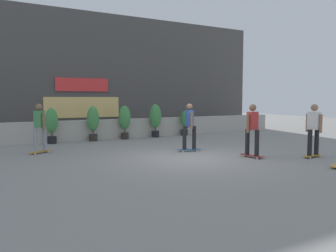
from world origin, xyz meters
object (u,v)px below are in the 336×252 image
at_px(potted_plant_2, 125,120).
at_px(skater_by_wall_right, 314,128).
at_px(potted_plant_4, 184,122).
at_px(potted_plant_3, 155,118).
at_px(skater_foreground, 252,128).
at_px(skater_far_left, 40,126).
at_px(skater_mid_plaza, 189,125).
at_px(potted_plant_1, 93,121).
at_px(potted_plant_0, 52,123).

height_order(potted_plant_2, skater_by_wall_right, skater_by_wall_right).
relative_size(potted_plant_2, skater_by_wall_right, 0.91).
bearing_deg(potted_plant_4, potted_plant_2, 180.00).
xyz_separation_m(potted_plant_3, skater_foreground, (0.21, -6.45, -0.00)).
bearing_deg(potted_plant_3, skater_by_wall_right, -75.35).
bearing_deg(skater_far_left, skater_mid_plaza, -23.90).
bearing_deg(potted_plant_3, skater_far_left, -157.11).
relative_size(potted_plant_3, skater_by_wall_right, 0.95).
height_order(potted_plant_3, skater_by_wall_right, skater_by_wall_right).
distance_m(potted_plant_1, skater_mid_plaza, 4.95).
relative_size(potted_plant_2, skater_mid_plaza, 0.91).
height_order(potted_plant_1, potted_plant_2, potted_plant_2).
xyz_separation_m(potted_plant_0, potted_plant_3, (4.80, 0.00, 0.08)).
distance_m(potted_plant_2, potted_plant_4, 3.23).
xyz_separation_m(potted_plant_2, skater_mid_plaza, (0.70, -4.44, 0.04)).
bearing_deg(skater_mid_plaza, skater_far_left, 156.10).
height_order(potted_plant_0, potted_plant_3, potted_plant_3).
bearing_deg(potted_plant_2, skater_mid_plaza, -81.00).
relative_size(potted_plant_3, skater_far_left, 0.95).
bearing_deg(potted_plant_0, potted_plant_4, 0.00).
bearing_deg(potted_plant_4, potted_plant_3, 180.00).
height_order(skater_far_left, skater_foreground, same).
bearing_deg(potted_plant_0, potted_plant_3, 0.00).
relative_size(potted_plant_0, potted_plant_2, 0.96).
xyz_separation_m(potted_plant_0, potted_plant_2, (3.23, 0.00, 0.04)).
xyz_separation_m(potted_plant_3, skater_far_left, (-5.58, -2.36, -0.00)).
relative_size(potted_plant_2, skater_foreground, 0.91).
distance_m(potted_plant_4, skater_foreground, 6.61).
bearing_deg(skater_foreground, skater_mid_plaza, 118.33).
distance_m(potted_plant_4, skater_far_left, 7.60).
height_order(potted_plant_2, skater_mid_plaza, skater_mid_plaza).
relative_size(potted_plant_3, skater_foreground, 0.95).
xyz_separation_m(skater_mid_plaza, skater_by_wall_right, (2.80, -2.93, 0.00)).
xyz_separation_m(potted_plant_2, potted_plant_4, (3.22, 0.00, -0.23)).
xyz_separation_m(potted_plant_4, skater_by_wall_right, (0.28, -7.37, 0.26)).
relative_size(potted_plant_0, potted_plant_4, 1.19).
bearing_deg(potted_plant_1, potted_plant_3, 0.00).
height_order(potted_plant_4, skater_by_wall_right, skater_by_wall_right).
relative_size(potted_plant_1, potted_plant_4, 1.23).
distance_m(skater_mid_plaza, skater_by_wall_right, 4.05).
relative_size(potted_plant_0, skater_far_left, 0.88).
height_order(potted_plant_2, potted_plant_3, potted_plant_3).
xyz_separation_m(potted_plant_4, skater_foreground, (-1.44, -6.45, 0.26)).
height_order(potted_plant_0, skater_by_wall_right, skater_by_wall_right).
xyz_separation_m(skater_far_left, skater_foreground, (5.79, -4.09, 0.00)).
xyz_separation_m(skater_far_left, skater_mid_plaza, (4.71, -2.09, 0.00)).
distance_m(skater_foreground, skater_mid_plaza, 2.28).
xyz_separation_m(potted_plant_2, skater_foreground, (1.78, -6.45, 0.04)).
xyz_separation_m(potted_plant_1, skater_far_left, (-2.52, -2.36, 0.05)).
distance_m(potted_plant_2, potted_plant_3, 1.58).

